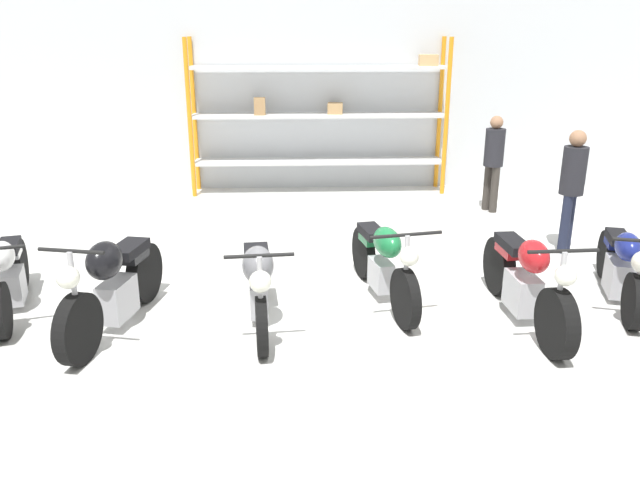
{
  "coord_description": "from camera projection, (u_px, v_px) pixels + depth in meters",
  "views": [
    {
      "loc": [
        -0.28,
        -6.17,
        2.92
      ],
      "look_at": [
        0.0,
        0.4,
        0.7
      ],
      "focal_mm": 35.0,
      "sensor_mm": 36.0,
      "label": 1
    }
  ],
  "objects": [
    {
      "name": "person_browsing",
      "position": [
        572.0,
        181.0,
        8.38
      ],
      "size": [
        0.45,
        0.45,
        1.68
      ],
      "rotation": [
        0.0,
        0.0,
        2.48
      ],
      "color": "#1E2338",
      "rests_on": "ground_plane"
    },
    {
      "name": "shelving_rack",
      "position": [
        322.0,
        113.0,
        11.43
      ],
      "size": [
        4.7,
        0.63,
        2.81
      ],
      "color": "orange",
      "rests_on": "ground_plane"
    },
    {
      "name": "back_wall",
      "position": [
        308.0,
        93.0,
        11.66
      ],
      "size": [
        30.0,
        0.08,
        3.6
      ],
      "color": "silver",
      "rests_on": "ground_plane"
    },
    {
      "name": "motorcycle_black",
      "position": [
        113.0,
        285.0,
        6.28
      ],
      "size": [
        0.73,
        2.06,
        1.09
      ],
      "rotation": [
        0.0,
        0.0,
        -1.78
      ],
      "color": "black",
      "rests_on": "ground_plane"
    },
    {
      "name": "motorcycle_white",
      "position": [
        7.0,
        277.0,
        6.73
      ],
      "size": [
        0.82,
        1.93,
        0.94
      ],
      "rotation": [
        0.0,
        0.0,
        -1.31
      ],
      "color": "black",
      "rests_on": "ground_plane"
    },
    {
      "name": "motorcycle_red",
      "position": [
        526.0,
        281.0,
        6.45
      ],
      "size": [
        0.66,
        2.18,
        1.05
      ],
      "rotation": [
        0.0,
        0.0,
        -1.53
      ],
      "color": "black",
      "rests_on": "ground_plane"
    },
    {
      "name": "ground_plane",
      "position": [
        322.0,
        313.0,
        6.79
      ],
      "size": [
        30.0,
        30.0,
        0.0
      ],
      "primitive_type": "plane",
      "color": "silver"
    },
    {
      "name": "motorcycle_grey",
      "position": [
        258.0,
        281.0,
        6.4
      ],
      "size": [
        0.64,
        1.96,
        0.99
      ],
      "rotation": [
        0.0,
        0.0,
        -1.48
      ],
      "color": "black",
      "rests_on": "ground_plane"
    },
    {
      "name": "motorcycle_blue",
      "position": [
        622.0,
        267.0,
        6.95
      ],
      "size": [
        0.82,
        2.0,
        0.95
      ],
      "rotation": [
        0.0,
        0.0,
        -1.85
      ],
      "color": "black",
      "rests_on": "ground_plane"
    },
    {
      "name": "person_near_rack",
      "position": [
        494.0,
        156.0,
        10.32
      ],
      "size": [
        0.42,
        0.42,
        1.6
      ],
      "rotation": [
        0.0,
        0.0,
        3.56
      ],
      "color": "#38332D",
      "rests_on": "ground_plane"
    },
    {
      "name": "motorcycle_green",
      "position": [
        383.0,
        261.0,
        6.95
      ],
      "size": [
        0.75,
        2.05,
        1.01
      ],
      "rotation": [
        0.0,
        0.0,
        -1.38
      ],
      "color": "black",
      "rests_on": "ground_plane"
    }
  ]
}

